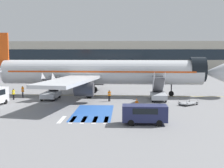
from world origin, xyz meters
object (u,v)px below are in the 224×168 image
Objects in this scene: traffic_cone_0 at (6,97)px; traffic_cone_1 at (137,100)px; boarding_stairs_forward at (158,94)px; fuel_tanker at (85,74)px; ground_crew_2 at (23,91)px; baggage_cart at (188,103)px; boarding_stairs_aft at (51,93)px; airliner at (98,72)px; terminal_building at (80,56)px; ground_crew_1 at (109,95)px; ground_crew_0 at (13,93)px; service_van_2 at (145,113)px.

traffic_cone_0 is 1.07× the size of traffic_cone_1.
boarding_stairs_forward reaches higher than fuel_tanker.
traffic_cone_0 is (-1.98, -1.82, -0.74)m from ground_crew_2.
baggage_cart is at bearing -152.33° from ground_crew_2.
boarding_stairs_forward is 1.00× the size of boarding_stairs_aft.
terminal_building reaches higher than airliner.
ground_crew_1 is 2.49× the size of traffic_cone_0.
airliner reaches higher than ground_crew_0.
ground_crew_0 is 2.42m from ground_crew_2.
baggage_cart is (19.98, -4.42, -0.76)m from boarding_stairs_aft.
fuel_tanker is 3.70× the size of baggage_cart.
baggage_cart is (18.40, -34.54, -1.44)m from fuel_tanker.
service_van_2 reaches higher than baggage_cart.
boarding_stairs_aft is 3.11× the size of ground_crew_0.
boarding_stairs_forward reaches higher than ground_crew_1.
ground_crew_0 is at bearing -171.60° from boarding_stairs_aft.
traffic_cone_0 is at bearing -176.99° from boarding_stairs_aft.
traffic_cone_0 is at bearing -96.52° from ground_crew_0.
ground_crew_0 is 14.64m from ground_crew_1.
baggage_cart is (13.11, -8.74, -3.59)m from airliner.
ground_crew_1 is (9.04, -1.65, -0.05)m from boarding_stairs_aft.
fuel_tanker is 6.42× the size of ground_crew_0.
airliner is at bearing -125.91° from ground_crew_2.
boarding_stairs_forward is (9.45, -4.82, -2.81)m from airliner.
terminal_building reaches higher than baggage_cart.
terminal_building reaches higher than ground_crew_2.
service_van_2 is 25.59m from traffic_cone_0.
fuel_tanker is 6.52× the size of ground_crew_1.
airliner is 25.70× the size of ground_crew_1.
airliner is at bearing 33.93° from boarding_stairs_aft.
terminal_building is (-22.25, 75.70, 4.49)m from boarding_stairs_forward.
terminal_building is (-12.79, 70.87, 1.68)m from airliner.
traffic_cone_1 is 0.01× the size of terminal_building.
terminal_building is at bearing 103.66° from traffic_cone_1.
fuel_tanker is (-14.74, 30.62, 0.66)m from boarding_stairs_forward.
traffic_cone_0 is at bearing 84.04° from ground_crew_2.
traffic_cone_0 reaches higher than traffic_cone_1.
ground_crew_0 is at bearing -66.47° from airliner.
airliner reaches higher than ground_crew_2.
boarding_stairs_forward is 3.15× the size of ground_crew_1.
boarding_stairs_forward is 8.41× the size of traffic_cone_1.
ground_crew_2 reaches higher than ground_crew_0.
traffic_cone_0 is at bearing -179.11° from boarding_stairs_forward.
ground_crew_2 is at bearing -89.21° from terminal_building.
airliner reaches higher than fuel_tanker.
terminal_building reaches higher than ground_crew_0.
ground_crew_2 is (-4.91, 1.67, 0.07)m from boarding_stairs_aft.
fuel_tanker reaches higher than ground_crew_0.
airliner is 16.16m from baggage_cart.
boarding_stairs_forward is at bearing 64.73° from airliner.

